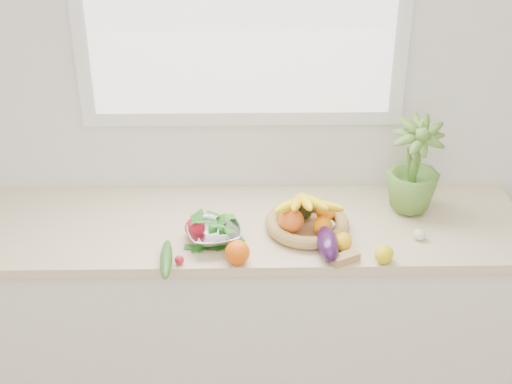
{
  "coord_description": "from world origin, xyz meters",
  "views": [
    {
      "loc": [
        0.01,
        -0.45,
        2.4
      ],
      "look_at": [
        0.05,
        1.93,
        1.05
      ],
      "focal_mm": 50.0,
      "sensor_mm": 36.0,
      "label": 1
    }
  ],
  "objects_px": {
    "fruit_basket": "(306,219)",
    "apple": "(195,228)",
    "colander_with_spinach": "(214,230)",
    "eggplant": "(328,243)",
    "potted_herb": "(414,165)",
    "cucumber": "(166,259)"
  },
  "relations": [
    {
      "from": "potted_herb",
      "to": "eggplant",
      "type": "bearing_deg",
      "value": -140.56
    },
    {
      "from": "apple",
      "to": "colander_with_spinach",
      "type": "relative_size",
      "value": 0.33
    },
    {
      "from": "eggplant",
      "to": "potted_herb",
      "type": "height_order",
      "value": "potted_herb"
    },
    {
      "from": "apple",
      "to": "colander_with_spinach",
      "type": "height_order",
      "value": "colander_with_spinach"
    },
    {
      "from": "cucumber",
      "to": "fruit_basket",
      "type": "distance_m",
      "value": 0.57
    },
    {
      "from": "eggplant",
      "to": "potted_herb",
      "type": "relative_size",
      "value": 0.55
    },
    {
      "from": "potted_herb",
      "to": "colander_with_spinach",
      "type": "xyz_separation_m",
      "value": [
        -0.79,
        -0.22,
        -0.15
      ]
    },
    {
      "from": "apple",
      "to": "cucumber",
      "type": "xyz_separation_m",
      "value": [
        -0.09,
        -0.18,
        -0.02
      ]
    },
    {
      "from": "potted_herb",
      "to": "colander_with_spinach",
      "type": "relative_size",
      "value": 1.6
    },
    {
      "from": "eggplant",
      "to": "colander_with_spinach",
      "type": "bearing_deg",
      "value": 169.37
    },
    {
      "from": "apple",
      "to": "fruit_basket",
      "type": "relative_size",
      "value": 0.22
    },
    {
      "from": "eggplant",
      "to": "apple",
      "type": "bearing_deg",
      "value": 166.62
    },
    {
      "from": "eggplant",
      "to": "cucumber",
      "type": "relative_size",
      "value": 0.87
    },
    {
      "from": "cucumber",
      "to": "colander_with_spinach",
      "type": "bearing_deg",
      "value": 39.81
    },
    {
      "from": "fruit_basket",
      "to": "apple",
      "type": "bearing_deg",
      "value": -174.22
    },
    {
      "from": "apple",
      "to": "fruit_basket",
      "type": "bearing_deg",
      "value": 5.78
    },
    {
      "from": "eggplant",
      "to": "fruit_basket",
      "type": "bearing_deg",
      "value": 112.09
    },
    {
      "from": "potted_herb",
      "to": "fruit_basket",
      "type": "bearing_deg",
      "value": -162.08
    },
    {
      "from": "cucumber",
      "to": "potted_herb",
      "type": "bearing_deg",
      "value": 20.75
    },
    {
      "from": "apple",
      "to": "eggplant",
      "type": "height_order",
      "value": "eggplant"
    },
    {
      "from": "potted_herb",
      "to": "fruit_basket",
      "type": "xyz_separation_m",
      "value": [
        -0.43,
        -0.14,
        -0.16
      ]
    },
    {
      "from": "fruit_basket",
      "to": "colander_with_spinach",
      "type": "xyz_separation_m",
      "value": [
        -0.36,
        -0.08,
        0.01
      ]
    }
  ]
}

